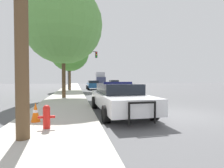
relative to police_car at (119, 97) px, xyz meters
name	(u,v)px	position (x,y,z in m)	size (l,w,h in m)	color
ground_plane	(175,114)	(2.41, -0.83, -0.74)	(110.00, 110.00, 0.00)	#565659
sidewalk_left	(57,118)	(-2.69, -0.83, -0.67)	(3.00, 110.00, 0.13)	#BCB7AD
police_car	(119,97)	(0.00, 0.00, 0.00)	(2.21, 5.36, 1.46)	white
fire_hydrant	(47,116)	(-2.83, -2.47, -0.23)	(0.49, 0.21, 0.70)	red
utility_pole	(21,0)	(-3.26, -3.31, 2.74)	(1.40, 0.32, 6.55)	brown
traffic_light	(80,62)	(-1.37, 17.62, 3.37)	(4.24, 0.35, 5.61)	#424247
car_background_midblock	(93,85)	(0.60, 18.31, 0.00)	(1.90, 4.02, 1.37)	navy
car_background_oncoming	(114,84)	(4.99, 23.57, 0.00)	(1.94, 4.11, 1.39)	#474C51
box_truck	(100,78)	(4.34, 37.73, 1.04)	(2.69, 6.61, 3.38)	#333856
tree_sidewalk_mid	(70,52)	(-2.72, 16.00, 4.45)	(5.11, 5.11, 7.61)	brown
tree_sidewalk_near	(63,25)	(-2.89, 6.33, 5.11)	(6.12, 6.12, 8.78)	#4C3823
traffic_cone	(36,112)	(-3.34, -1.53, -0.27)	(0.31, 0.31, 0.67)	orange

